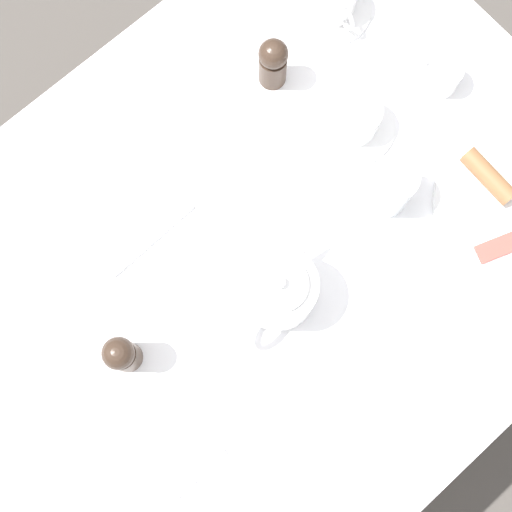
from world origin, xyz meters
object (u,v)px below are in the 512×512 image
water_glass_tall (390,187)px  creamer_jug (442,76)px  teapot_near (278,291)px  teacup_with_saucer_right (332,0)px  fork_by_plate (429,397)px  napkin_folded (131,216)px  teacup_with_saucer_left (354,119)px  salt_grinder (122,355)px  knife_by_plate (171,499)px  pepper_grinder (273,62)px

water_glass_tall → creamer_jug: 0.22m
teapot_near → water_glass_tall: (0.01, -0.24, 0.00)m
teacup_with_saucer_right → fork_by_plate: 0.67m
teacup_with_saucer_right → napkin_folded: (-0.06, 0.49, -0.03)m
teacup_with_saucer_left → salt_grinder: (-0.05, 0.52, 0.03)m
teapot_near → knife_by_plate: size_ratio=0.94×
teapot_near → napkin_folded: size_ratio=1.16×
fork_by_plate → teacup_with_saucer_left: bearing=-28.1°
water_glass_tall → knife_by_plate: 0.58m
water_glass_tall → knife_by_plate: bearing=103.0°
teapot_near → teacup_with_saucer_left: teapot_near is taller
teacup_with_saucer_left → knife_by_plate: bearing=112.7°
teapot_near → fork_by_plate: 0.28m
teacup_with_saucer_left → pepper_grinder: (0.15, 0.04, 0.03)m
teacup_with_saucer_right → fork_by_plate: bearing=150.3°
teacup_with_saucer_left → knife_by_plate: (-0.25, 0.60, -0.03)m
water_glass_tall → salt_grinder: size_ratio=0.98×
teacup_with_saucer_right → knife_by_plate: bearing=121.0°
creamer_jug → pepper_grinder: size_ratio=0.74×
teapot_near → napkin_folded: teapot_near is taller
napkin_folded → fork_by_plate: napkin_folded is taller
teapot_near → creamer_jug: bearing=-6.0°
teacup_with_saucer_left → pepper_grinder: pepper_grinder is taller
water_glass_tall → fork_by_plate: water_glass_tall is taller
teacup_with_saucer_right → pepper_grinder: pepper_grinder is taller
creamer_jug → knife_by_plate: bearing=105.6°
knife_by_plate → water_glass_tall: bearing=-77.0°
teacup_with_saucer_right → knife_by_plate: (-0.43, 0.72, -0.03)m
water_glass_tall → fork_by_plate: (-0.28, 0.17, -0.05)m
salt_grinder → napkin_folded: (0.17, -0.15, -0.05)m
teacup_with_saucer_left → fork_by_plate: (-0.40, 0.21, -0.03)m
knife_by_plate → teacup_with_saucer_right: bearing=-59.0°
teacup_with_saucer_right → salt_grinder: salt_grinder is taller
teapot_near → fork_by_plate: size_ratio=1.14×
creamer_jug → knife_by_plate: 0.79m
teacup_with_saucer_right → creamer_jug: size_ratio=1.79×
water_glass_tall → pepper_grinder: pepper_grinder is taller
creamer_jug → knife_by_plate: creamer_jug is taller
napkin_folded → teacup_with_saucer_right: bearing=-83.3°
teacup_with_saucer_right → creamer_jug: (-0.22, -0.04, -0.00)m
teacup_with_saucer_right → knife_by_plate: teacup_with_saucer_right is taller
pepper_grinder → napkin_folded: bearing=95.1°
salt_grinder → creamer_jug: bearing=-89.2°
teacup_with_saucer_left → pepper_grinder: 0.16m
teapot_near → fork_by_plate: (-0.27, -0.07, -0.05)m
teacup_with_saucer_right → knife_by_plate: 0.84m
teacup_with_saucer_left → water_glass_tall: water_glass_tall is taller
salt_grinder → napkin_folded: salt_grinder is taller
pepper_grinder → napkin_folded: pepper_grinder is taller
pepper_grinder → salt_grinder: bearing=112.9°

